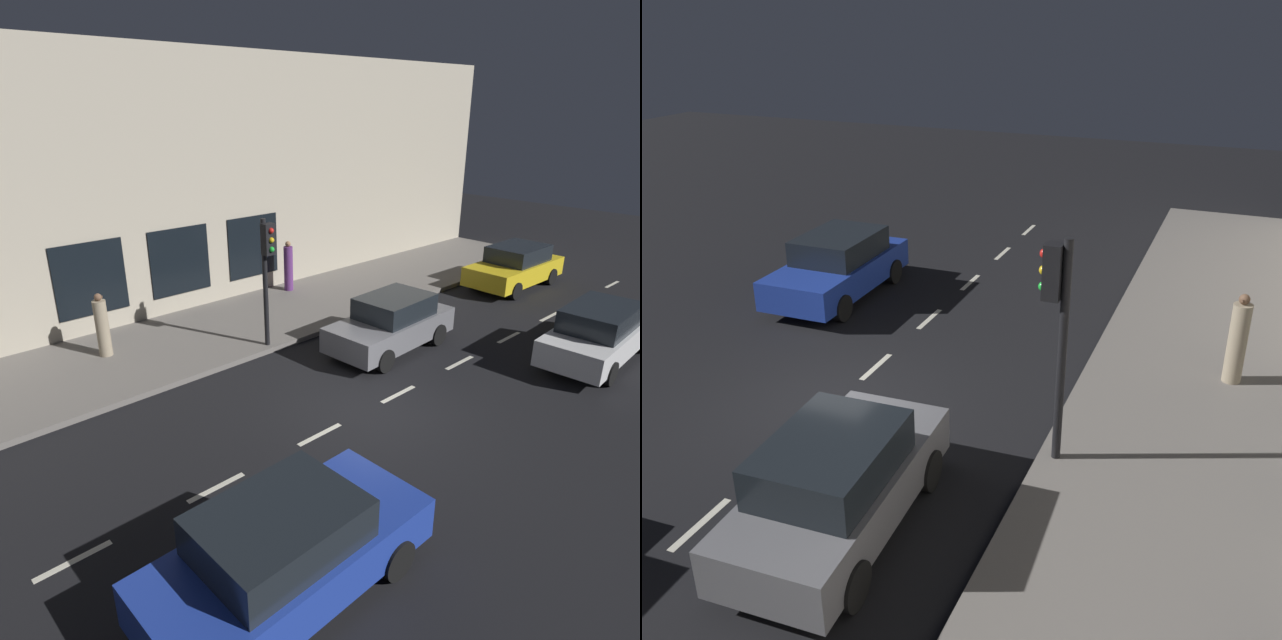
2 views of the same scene
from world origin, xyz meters
TOP-DOWN VIEW (x-y plane):
  - ground_plane at (0.00, 0.00)m, footprint 60.00×60.00m
  - sidewalk at (6.25, 0.00)m, footprint 4.50×32.00m
  - lane_centre_line at (0.00, -1.00)m, footprint 0.12×27.20m
  - traffic_light at (4.17, -0.29)m, footprint 0.49×0.32m
  - parked_car_0 at (1.92, -2.92)m, footprint 1.97×4.08m
  - parked_car_1 at (-2.72, 4.72)m, footprint 1.99×4.32m
  - pedestrian_1 at (6.72, 3.43)m, footprint 0.47×0.47m

SIDE VIEW (x-z plane):
  - ground_plane at x=0.00m, z-range 0.00..0.00m
  - lane_centre_line at x=0.00m, z-range 0.00..0.01m
  - sidewalk at x=6.25m, z-range 0.00..0.15m
  - parked_car_0 at x=1.92m, z-range 0.00..1.58m
  - parked_car_1 at x=-2.72m, z-range 0.00..1.58m
  - pedestrian_1 at x=6.72m, z-range 0.09..1.87m
  - traffic_light at x=4.17m, z-range 0.84..4.47m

